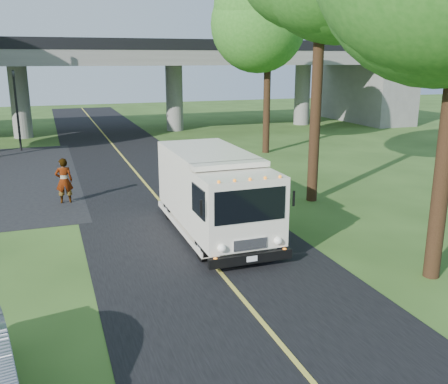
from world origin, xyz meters
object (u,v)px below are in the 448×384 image
tree_right_far (273,18)px  pedestrian (64,181)px  traffic_signal (16,102)px  step_van (214,191)px

tree_right_far → pedestrian: bearing=-149.3°
tree_right_far → pedestrian: 16.81m
pedestrian → tree_right_far: bearing=-147.6°
traffic_signal → pedestrian: traffic_signal is taller
traffic_signal → tree_right_far: 17.18m
tree_right_far → step_van: bearing=-121.7°
pedestrian → traffic_signal: bearing=-79.3°
traffic_signal → step_van: 20.89m
tree_right_far → step_van: 17.24m
step_van → pedestrian: size_ratio=3.52×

